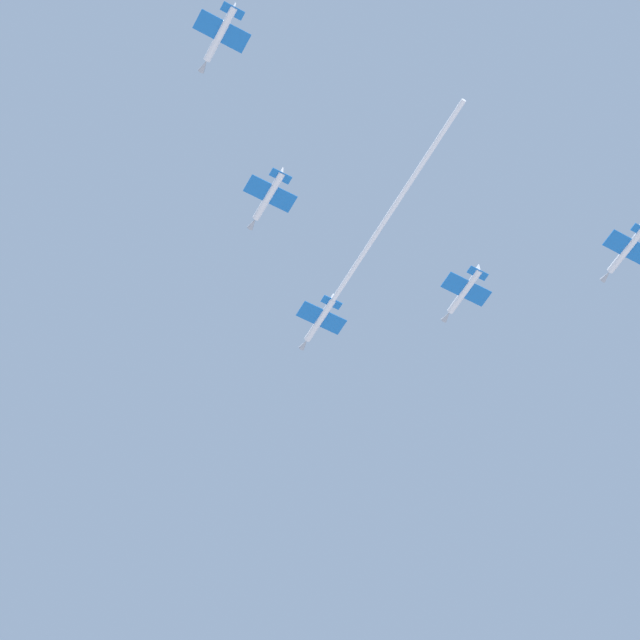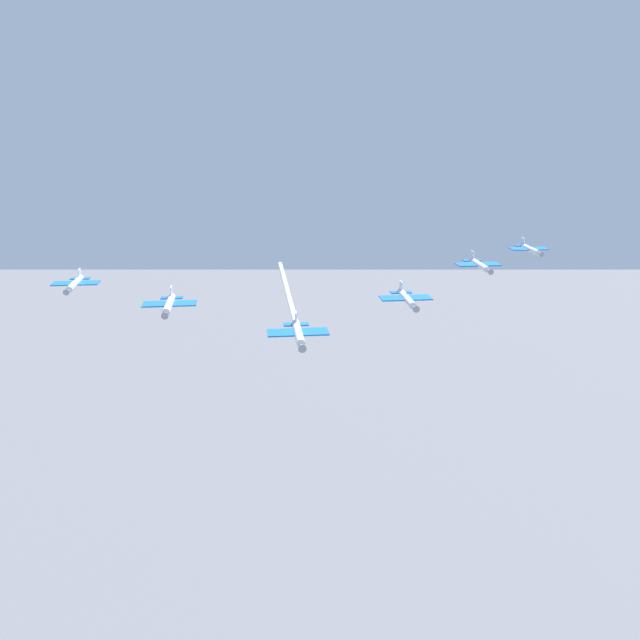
# 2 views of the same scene
# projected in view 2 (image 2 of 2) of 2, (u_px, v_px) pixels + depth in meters

# --- Properties ---
(jet_lead) EXTENTS (30.32, 46.03, 2.50)m
(jet_lead) POSITION_uv_depth(u_px,v_px,m) (291.00, 306.00, 109.36)
(jet_lead) COLOR white
(jet_port_inner) EXTENTS (9.01, 11.23, 2.50)m
(jet_port_inner) POSITION_uv_depth(u_px,v_px,m) (407.00, 299.00, 113.98)
(jet_port_inner) COLOR white
(jet_starboard_inner) EXTENTS (9.01, 11.23, 2.50)m
(jet_starboard_inner) POSITION_uv_depth(u_px,v_px,m) (169.00, 305.00, 109.95)
(jet_starboard_inner) COLOR white
(jet_port_outer) EXTENTS (9.01, 11.23, 2.50)m
(jet_port_outer) POSITION_uv_depth(u_px,v_px,m) (479.00, 265.00, 135.43)
(jet_port_outer) COLOR white
(jet_starboard_outer) EXTENTS (9.01, 11.23, 2.50)m
(jet_starboard_outer) POSITION_uv_depth(u_px,v_px,m) (75.00, 284.00, 127.97)
(jet_starboard_outer) COLOR white
(jet_center_rear) EXTENTS (9.01, 11.23, 2.50)m
(jet_center_rear) POSITION_uv_depth(u_px,v_px,m) (530.00, 249.00, 158.14)
(jet_center_rear) COLOR white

